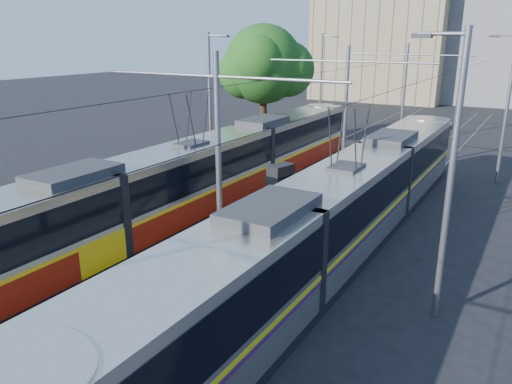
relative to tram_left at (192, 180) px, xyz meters
The scene contains 11 objects.
platform 7.07m from the tram_left, 58.55° to the left, with size 4.00×50.00×0.30m, color gray.
tactile_strip_left 6.42m from the tram_left, 69.93° to the left, with size 0.70×50.00×0.01m, color gray.
tactile_strip_right 7.88m from the tram_left, 49.37° to the left, with size 0.70×50.00×0.01m, color gray.
rails 7.10m from the tram_left, 58.55° to the left, with size 8.71×70.00×0.03m.
tram_left is the anchor object (origin of this frame).
tram_right 7.21m from the tram_left, ahead, with size 2.43×27.74×5.50m.
catenary 5.49m from the tram_left, 40.18° to the left, with size 9.20×70.00×7.00m.
street_lamps 10.81m from the tram_left, 69.99° to the left, with size 15.18×38.22×8.00m.
shelter 4.04m from the tram_left, 11.41° to the left, with size 0.94×1.24×2.44m.
tree 15.24m from the tram_left, 105.79° to the left, with size 5.94×5.49×8.63m.
building_left 49.57m from the tram_left, 97.46° to the left, with size 16.32×12.24×13.66m.
Camera 1 is at (9.51, -5.60, 7.72)m, focal length 35.00 mm.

